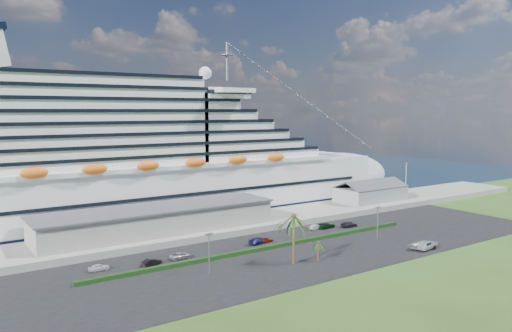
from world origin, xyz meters
TOP-DOWN VIEW (x-y plane):
  - ground at (0.00, 0.00)m, footprint 420.00×420.00m
  - asphalt_lot at (0.00, 11.00)m, footprint 140.00×38.00m
  - wharf at (0.00, 40.00)m, footprint 240.00×20.00m
  - water at (0.00, 130.00)m, footprint 420.00×160.00m
  - cruise_ship at (-21.53, 64.00)m, footprint 191.00×38.00m
  - terminal_building at (-25.00, 40.00)m, footprint 61.00×15.00m
  - port_shed at (52.00, 40.00)m, footprint 24.00×12.31m
  - flagpole at (70.04, 40.00)m, footprint 1.08×0.16m
  - hedge at (-8.00, 16.00)m, footprint 88.00×1.10m
  - lamp_post_left at (-28.00, 8.00)m, footprint 1.60×0.35m
  - lamp_post_right at (20.00, 8.00)m, footprint 1.60×0.35m
  - palm_tall at (-10.00, 4.00)m, footprint 8.82×8.82m
  - palm_short at (-4.50, 2.50)m, footprint 3.53×3.53m
  - parked_car_0 at (-45.32, 22.55)m, footprint 4.11×1.67m
  - parked_car_1 at (-35.20, 19.89)m, footprint 4.63×2.60m
  - parked_car_2 at (-28.06, 20.77)m, footprint 5.05×2.63m
  - parked_car_3 at (-7.18, 21.39)m, footprint 5.82×3.51m
  - parked_car_4 at (-4.99, 21.24)m, footprint 3.82×1.66m
  - parked_car_5 at (14.24, 24.55)m, footprint 4.05×1.43m
  - parked_car_6 at (17.41, 24.16)m, footprint 5.92×3.18m
  - parked_car_7 at (23.57, 21.55)m, footprint 5.19×2.28m
  - pickup_truck at (22.20, -4.98)m, footprint 5.97×2.92m
  - boat_trailer at (21.06, -3.60)m, footprint 5.94×4.37m

SIDE VIEW (x-z plane):
  - ground at x=0.00m, z-range 0.00..0.00m
  - water at x=0.00m, z-range 0.00..0.02m
  - asphalt_lot at x=0.00m, z-range 0.00..0.12m
  - hedge at x=-8.00m, z-range 0.12..1.02m
  - parked_car_4 at x=-4.99m, z-range 0.12..1.40m
  - parked_car_5 at x=14.24m, z-range 0.12..1.45m
  - parked_car_2 at x=-28.06m, z-range 0.12..1.48m
  - parked_car_0 at x=-45.32m, z-range 0.12..1.52m
  - parked_car_1 at x=-35.20m, z-range 0.12..1.56m
  - parked_car_7 at x=23.57m, z-range 0.12..1.60m
  - wharf at x=0.00m, z-range 0.00..1.80m
  - parked_car_3 at x=-7.18m, z-range 0.12..1.70m
  - parked_car_6 at x=17.41m, z-range 0.12..1.70m
  - boat_trailer at x=21.06m, z-range 0.39..2.03m
  - pickup_truck at x=22.20m, z-range 0.22..2.23m
  - palm_short at x=-4.50m, z-range 1.38..5.95m
  - port_shed at x=52.00m, z-range 0.71..8.08m
  - terminal_building at x=-25.00m, z-range 1.86..8.16m
  - lamp_post_left at x=-28.00m, z-range 1.21..9.48m
  - lamp_post_right at x=20.00m, z-range 1.21..9.48m
  - flagpole at x=70.04m, z-range 2.27..14.27m
  - palm_tall at x=-10.00m, z-range 3.64..14.77m
  - cruise_ship at x=-21.53m, z-range -10.31..43.69m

